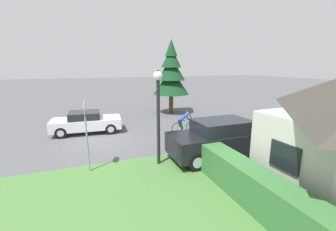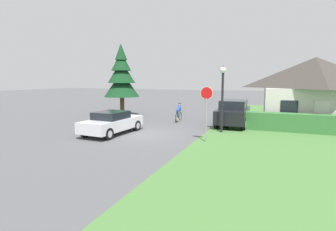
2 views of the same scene
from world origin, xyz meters
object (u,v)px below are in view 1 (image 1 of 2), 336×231
at_px(parked_suv_right, 218,139).
at_px(street_lamp, 158,102).
at_px(conifer_tall_near, 171,74).
at_px(sedan_left_lane, 86,122).
at_px(cyclist, 184,122).
at_px(stop_sign, 86,123).

distance_m(parked_suv_right, street_lamp, 3.52).
distance_m(parked_suv_right, conifer_tall_near, 10.94).
xyz_separation_m(sedan_left_lane, street_lamp, (6.29, 3.00, 2.16)).
bearing_deg(conifer_tall_near, cyclist, -13.30).
bearing_deg(parked_suv_right, stop_sign, 173.72).
bearing_deg(conifer_tall_near, stop_sign, -37.36).
distance_m(cyclist, parked_suv_right, 4.34).
bearing_deg(sedan_left_lane, conifer_tall_near, 30.56).
distance_m(sedan_left_lane, street_lamp, 7.30).
bearing_deg(stop_sign, parked_suv_right, -94.26).
height_order(cyclist, street_lamp, street_lamp).
bearing_deg(parked_suv_right, sedan_left_lane, 131.68).
relative_size(street_lamp, conifer_tall_near, 0.64).
height_order(sedan_left_lane, conifer_tall_near, conifer_tall_near).
distance_m(cyclist, street_lamp, 5.49).
bearing_deg(conifer_tall_near, parked_suv_right, -8.62).
height_order(street_lamp, conifer_tall_near, conifer_tall_near).
relative_size(stop_sign, conifer_tall_near, 0.45).
xyz_separation_m(sedan_left_lane, conifer_tall_near, (-3.87, 7.52, 2.95)).
bearing_deg(street_lamp, parked_suv_right, 83.88).
bearing_deg(stop_sign, street_lamp, -94.19).
height_order(parked_suv_right, conifer_tall_near, conifer_tall_near).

